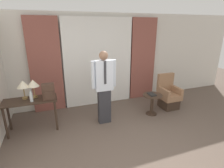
{
  "coord_description": "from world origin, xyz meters",
  "views": [
    {
      "loc": [
        -1.37,
        -2.02,
        2.31
      ],
      "look_at": [
        -0.06,
        1.6,
        1.05
      ],
      "focal_mm": 28.0,
      "sensor_mm": 36.0,
      "label": 1
    }
  ],
  "objects_px": {
    "side_table": "(152,101)",
    "book": "(152,94)",
    "bottle_near_edge": "(31,97)",
    "backpack": "(48,92)",
    "table_lamp_right": "(33,84)",
    "person": "(104,85)",
    "desk": "(31,105)",
    "armchair": "(168,96)",
    "table_lamp_left": "(23,85)"
  },
  "relations": [
    {
      "from": "table_lamp_left",
      "to": "person",
      "type": "xyz_separation_m",
      "value": [
        1.77,
        -0.32,
        -0.11
      ]
    },
    {
      "from": "backpack",
      "to": "armchair",
      "type": "height_order",
      "value": "backpack"
    },
    {
      "from": "armchair",
      "to": "backpack",
      "type": "bearing_deg",
      "value": -178.17
    },
    {
      "from": "table_lamp_left",
      "to": "book",
      "type": "distance_m",
      "value": 3.15
    },
    {
      "from": "backpack",
      "to": "bottle_near_edge",
      "type": "bearing_deg",
      "value": 177.02
    },
    {
      "from": "desk",
      "to": "bottle_near_edge",
      "type": "bearing_deg",
      "value": -67.33
    },
    {
      "from": "table_lamp_left",
      "to": "armchair",
      "type": "height_order",
      "value": "table_lamp_left"
    },
    {
      "from": "side_table",
      "to": "desk",
      "type": "bearing_deg",
      "value": 175.04
    },
    {
      "from": "book",
      "to": "side_table",
      "type": "bearing_deg",
      "value": -0.42
    },
    {
      "from": "side_table",
      "to": "book",
      "type": "xyz_separation_m",
      "value": [
        -0.03,
        0.0,
        0.2
      ]
    },
    {
      "from": "table_lamp_left",
      "to": "table_lamp_right",
      "type": "bearing_deg",
      "value": 0.0
    },
    {
      "from": "desk",
      "to": "book",
      "type": "relative_size",
      "value": 4.81
    },
    {
      "from": "bottle_near_edge",
      "to": "armchair",
      "type": "bearing_deg",
      "value": 1.35
    },
    {
      "from": "table_lamp_right",
      "to": "armchair",
      "type": "distance_m",
      "value": 3.68
    },
    {
      "from": "desk",
      "to": "table_lamp_right",
      "type": "height_order",
      "value": "table_lamp_right"
    },
    {
      "from": "table_lamp_left",
      "to": "book",
      "type": "xyz_separation_m",
      "value": [
        3.09,
        -0.36,
        -0.51
      ]
    },
    {
      "from": "table_lamp_left",
      "to": "backpack",
      "type": "relative_size",
      "value": 1.15
    },
    {
      "from": "desk",
      "to": "side_table",
      "type": "height_order",
      "value": "desk"
    },
    {
      "from": "table_lamp_right",
      "to": "backpack",
      "type": "height_order",
      "value": "table_lamp_right"
    },
    {
      "from": "person",
      "to": "armchair",
      "type": "height_order",
      "value": "person"
    },
    {
      "from": "table_lamp_left",
      "to": "side_table",
      "type": "relative_size",
      "value": 0.75
    },
    {
      "from": "table_lamp_left",
      "to": "table_lamp_right",
      "type": "height_order",
      "value": "same"
    },
    {
      "from": "backpack",
      "to": "person",
      "type": "xyz_separation_m",
      "value": [
        1.25,
        -0.08,
        0.04
      ]
    },
    {
      "from": "person",
      "to": "book",
      "type": "bearing_deg",
      "value": -1.63
    },
    {
      "from": "bottle_near_edge",
      "to": "backpack",
      "type": "xyz_separation_m",
      "value": [
        0.36,
        -0.02,
        0.07
      ]
    },
    {
      "from": "desk",
      "to": "table_lamp_right",
      "type": "xyz_separation_m",
      "value": [
        0.1,
        0.1,
        0.46
      ]
    },
    {
      "from": "armchair",
      "to": "side_table",
      "type": "distance_m",
      "value": 0.73
    },
    {
      "from": "desk",
      "to": "bottle_near_edge",
      "type": "height_order",
      "value": "bottle_near_edge"
    },
    {
      "from": "bottle_near_edge",
      "to": "backpack",
      "type": "relative_size",
      "value": 0.72
    },
    {
      "from": "desk",
      "to": "armchair",
      "type": "height_order",
      "value": "armchair"
    },
    {
      "from": "desk",
      "to": "bottle_near_edge",
      "type": "distance_m",
      "value": 0.27
    },
    {
      "from": "desk",
      "to": "backpack",
      "type": "bearing_deg",
      "value": -18.86
    },
    {
      "from": "backpack",
      "to": "armchair",
      "type": "distance_m",
      "value": 3.35
    },
    {
      "from": "bottle_near_edge",
      "to": "person",
      "type": "relative_size",
      "value": 0.15
    },
    {
      "from": "backpack",
      "to": "side_table",
      "type": "distance_m",
      "value": 2.67
    },
    {
      "from": "book",
      "to": "armchair",
      "type": "bearing_deg",
      "value": 17.4
    },
    {
      "from": "person",
      "to": "desk",
      "type": "bearing_deg",
      "value": 172.34
    },
    {
      "from": "bottle_near_edge",
      "to": "side_table",
      "type": "height_order",
      "value": "bottle_near_edge"
    },
    {
      "from": "table_lamp_right",
      "to": "armchair",
      "type": "relative_size",
      "value": 0.43
    },
    {
      "from": "armchair",
      "to": "bottle_near_edge",
      "type": "bearing_deg",
      "value": -178.65
    },
    {
      "from": "table_lamp_right",
      "to": "person",
      "type": "height_order",
      "value": "person"
    },
    {
      "from": "table_lamp_right",
      "to": "side_table",
      "type": "xyz_separation_m",
      "value": [
        2.91,
        -0.36,
        -0.71
      ]
    },
    {
      "from": "bottle_near_edge",
      "to": "table_lamp_right",
      "type": "bearing_deg",
      "value": 76.75
    },
    {
      "from": "table_lamp_right",
      "to": "armchair",
      "type": "xyz_separation_m",
      "value": [
        3.61,
        -0.14,
        -0.73
      ]
    },
    {
      "from": "bottle_near_edge",
      "to": "desk",
      "type": "bearing_deg",
      "value": 112.67
    },
    {
      "from": "bottle_near_edge",
      "to": "book",
      "type": "bearing_deg",
      "value": -2.73
    },
    {
      "from": "desk",
      "to": "bottle_near_edge",
      "type": "xyz_separation_m",
      "value": [
        0.05,
        -0.12,
        0.24
      ]
    },
    {
      "from": "side_table",
      "to": "book",
      "type": "distance_m",
      "value": 0.2
    },
    {
      "from": "backpack",
      "to": "side_table",
      "type": "relative_size",
      "value": 0.65
    },
    {
      "from": "backpack",
      "to": "person",
      "type": "relative_size",
      "value": 0.21
    }
  ]
}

